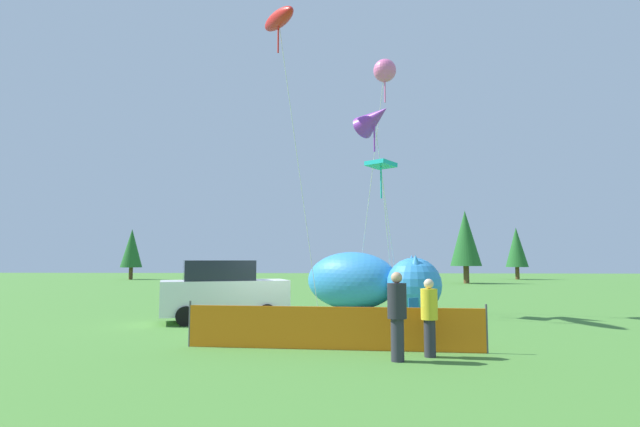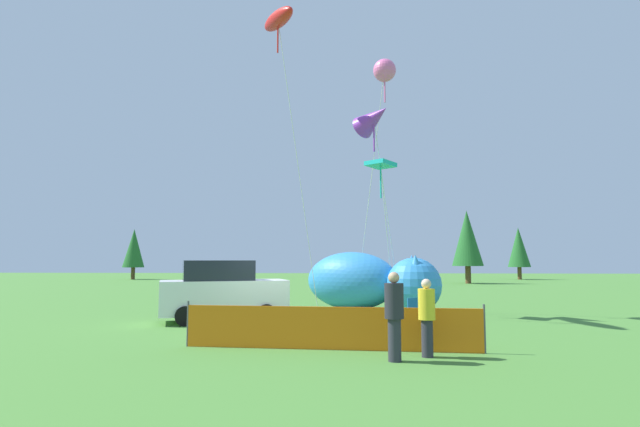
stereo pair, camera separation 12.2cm
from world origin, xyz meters
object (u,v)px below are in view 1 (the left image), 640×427
at_px(inflatable_cat, 368,283).
at_px(kite_purple_delta, 374,119).
at_px(kite_teal_diamond, 381,167).
at_px(kite_pink_octopus, 385,72).
at_px(spectator_in_white_shirt, 397,312).
at_px(kite_red_lizard, 278,20).
at_px(parked_car, 223,291).
at_px(spectator_in_grey_shirt, 429,314).
at_px(folding_chair, 411,309).

relative_size(inflatable_cat, kite_purple_delta, 0.72).
bearing_deg(kite_teal_diamond, kite_pink_octopus, 67.80).
xyz_separation_m(spectator_in_white_shirt, kite_red_lizard, (-3.53, 7.45, 10.07)).
bearing_deg(kite_pink_octopus, parked_car, -156.13).
distance_m(spectator_in_white_shirt, kite_teal_diamond, 9.47).
height_order(inflatable_cat, kite_teal_diamond, kite_teal_diamond).
bearing_deg(kite_teal_diamond, parked_car, -160.21).
relative_size(kite_pink_octopus, kite_red_lizard, 0.85).
relative_size(spectator_in_white_shirt, spectator_in_grey_shirt, 1.10).
xyz_separation_m(parked_car, kite_red_lizard, (1.65, 1.14, 10.06)).
bearing_deg(kite_teal_diamond, kite_purple_delta, -167.47).
bearing_deg(kite_pink_octopus, folding_chair, -81.18).
distance_m(parked_car, spectator_in_grey_shirt, 8.29).
xyz_separation_m(kite_pink_octopus, kite_teal_diamond, (-0.23, -0.55, -3.95)).
relative_size(spectator_in_white_shirt, kite_teal_diamond, 0.31).
xyz_separation_m(spectator_in_grey_shirt, kite_purple_delta, (-0.66, 7.73, 6.53)).
distance_m(kite_teal_diamond, kite_red_lizard, 6.75).
height_order(inflatable_cat, spectator_in_grey_shirt, inflatable_cat).
distance_m(parked_car, inflatable_cat, 6.39).
bearing_deg(kite_purple_delta, kite_pink_octopus, 52.32).
height_order(spectator_in_white_shirt, kite_red_lizard, kite_red_lizard).
distance_m(spectator_in_grey_shirt, kite_pink_octopus, 12.00).
height_order(kite_pink_octopus, kite_purple_delta, kite_pink_octopus).
bearing_deg(parked_car, kite_teal_diamond, -0.09).
xyz_separation_m(spectator_in_white_shirt, kite_pink_octopus, (0.55, 8.84, 8.53)).
xyz_separation_m(parked_car, spectator_in_grey_shirt, (5.91, -5.81, -0.10)).
distance_m(inflatable_cat, kite_pink_octopus, 8.56).
height_order(folding_chair, kite_red_lizard, kite_red_lizard).
height_order(parked_car, spectator_in_grey_shirt, parked_car).
height_order(parked_car, kite_teal_diamond, kite_teal_diamond).
bearing_deg(kite_red_lizard, kite_pink_octopus, 18.82).
bearing_deg(kite_pink_octopus, spectator_in_white_shirt, -93.56).
bearing_deg(folding_chair, kite_purple_delta, -17.56).
relative_size(kite_pink_octopus, kite_teal_diamond, 1.73).
distance_m(inflatable_cat, spectator_in_white_shirt, 10.22).
xyz_separation_m(inflatable_cat, kite_teal_diamond, (0.46, -1.94, 4.48)).
xyz_separation_m(parked_car, kite_pink_octopus, (5.72, 2.53, 8.52)).
bearing_deg(parked_car, folding_chair, -24.73).
distance_m(folding_chair, inflatable_cat, 4.63).
bearing_deg(folding_chair, parked_car, 46.49).
relative_size(spectator_in_white_shirt, kite_purple_delta, 0.22).
distance_m(parked_car, kite_pink_octopus, 10.57).
height_order(folding_chair, inflatable_cat, inflatable_cat).
bearing_deg(spectator_in_grey_shirt, kite_pink_octopus, 91.31).
xyz_separation_m(folding_chair, inflatable_cat, (-1.16, 4.44, 0.59)).
bearing_deg(kite_pink_octopus, kite_red_lizard, -161.18).
distance_m(inflatable_cat, kite_teal_diamond, 4.90).
xyz_separation_m(inflatable_cat, spectator_in_white_shirt, (0.13, -10.22, -0.11)).
distance_m(folding_chair, kite_teal_diamond, 5.69).
height_order(folding_chair, kite_pink_octopus, kite_pink_octopus).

